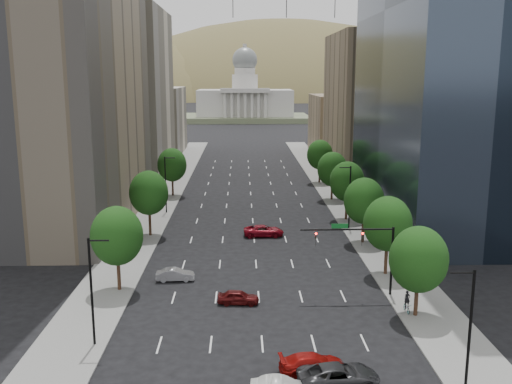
{
  "coord_description": "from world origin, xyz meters",
  "views": [
    {
      "loc": [
        -1.57,
        -22.98,
        21.39
      ],
      "look_at": [
        0.05,
        42.31,
        8.0
      ],
      "focal_mm": 40.21,
      "sensor_mm": 36.0,
      "label": 1
    }
  ],
  "objects": [
    {
      "name": "tree_left_2",
      "position": [
        -14.0,
        78.0,
        5.68
      ],
      "size": [
        5.2,
        5.2,
        8.68
      ],
      "color": "#382316",
      "rests_on": "ground"
    },
    {
      "name": "streetlight_ls",
      "position": [
        -13.44,
        20.0,
        4.84
      ],
      "size": [
        1.7,
        0.2,
        9.0
      ],
      "color": "black",
      "rests_on": "ground"
    },
    {
      "name": "tree_left_0",
      "position": [
        -14.0,
        32.0,
        5.75
      ],
      "size": [
        5.2,
        5.2,
        8.75
      ],
      "color": "#382316",
      "rests_on": "ground"
    },
    {
      "name": "cyclist",
      "position": [
        13.41,
        25.71,
        0.83
      ],
      "size": [
        0.63,
        1.55,
        2.02
      ],
      "rotation": [
        0.0,
        0.0,
        0.06
      ],
      "color": "black",
      "rests_on": "sidewalk_right"
    },
    {
      "name": "car_maroon",
      "position": [
        -1.98,
        28.34,
        0.67
      ],
      "size": [
        4.03,
        1.86,
        1.34
      ],
      "primitive_type": "imported",
      "rotation": [
        0.0,
        0.0,
        1.5
      ],
      "color": "#490C0C",
      "rests_on": "ground"
    },
    {
      "name": "tree_right_1",
      "position": [
        14.0,
        36.0,
        5.75
      ],
      "size": [
        5.2,
        5.2,
        8.75
      ],
      "color": "#382316",
      "rests_on": "ground"
    },
    {
      "name": "tree_right_2",
      "position": [
        14.0,
        48.0,
        5.6
      ],
      "size": [
        5.2,
        5.2,
        8.61
      ],
      "color": "#382316",
      "rests_on": "ground"
    },
    {
      "name": "foothills",
      "position": [
        34.67,
        599.39,
        -37.78
      ],
      "size": [
        720.0,
        413.0,
        263.0
      ],
      "color": "olive",
      "rests_on": "ground"
    },
    {
      "name": "streetlight_rn",
      "position": [
        13.44,
        55.0,
        4.84
      ],
      "size": [
        1.7,
        0.2,
        9.0
      ],
      "color": "black",
      "rests_on": "ground"
    },
    {
      "name": "streetlight_ln",
      "position": [
        -13.44,
        65.0,
        4.84
      ],
      "size": [
        1.7,
        0.2,
        9.0
      ],
      "color": "black",
      "rests_on": "ground"
    },
    {
      "name": "sidewalk_right",
      "position": [
        15.5,
        60.0,
        0.07
      ],
      "size": [
        6.0,
        200.0,
        0.15
      ],
      "primitive_type": "cube",
      "color": "slate",
      "rests_on": "ground"
    },
    {
      "name": "tree_right_0",
      "position": [
        14.0,
        25.0,
        5.39
      ],
      "size": [
        5.2,
        5.2,
        8.39
      ],
      "color": "#382316",
      "rests_on": "ground"
    },
    {
      "name": "streetlight_rs",
      "position": [
        13.44,
        12.0,
        4.84
      ],
      "size": [
        1.7,
        0.2,
        9.0
      ],
      "color": "black",
      "rests_on": "ground"
    },
    {
      "name": "capitol",
      "position": [
        0.0,
        249.71,
        8.58
      ],
      "size": [
        60.0,
        40.0,
        35.2
      ],
      "color": "#596647",
      "rests_on": "ground"
    },
    {
      "name": "midrise_cream_left",
      "position": [
        -25.0,
        103.0,
        17.5
      ],
      "size": [
        14.0,
        30.0,
        35.0
      ],
      "primitive_type": "cube",
      "color": "beige",
      "rests_on": "ground"
    },
    {
      "name": "tree_left_1",
      "position": [
        -14.0,
        52.0,
        5.96
      ],
      "size": [
        5.2,
        5.2,
        8.97
      ],
      "color": "#382316",
      "rests_on": "ground"
    },
    {
      "name": "car_silver",
      "position": [
        -8.69,
        34.77,
        0.66
      ],
      "size": [
        4.09,
        1.6,
        1.33
      ],
      "primitive_type": "imported",
      "rotation": [
        0.0,
        0.0,
        1.62
      ],
      "color": "#949499",
      "rests_on": "ground"
    },
    {
      "name": "filler_right",
      "position": [
        25.0,
        133.0,
        8.0
      ],
      "size": [
        14.0,
        26.0,
        16.0
      ],
      "primitive_type": "cube",
      "color": "#8C7759",
      "rests_on": "ground"
    },
    {
      "name": "traffic_signal",
      "position": [
        10.53,
        30.0,
        5.17
      ],
      "size": [
        9.12,
        0.4,
        7.38
      ],
      "color": "black",
      "rests_on": "ground"
    },
    {
      "name": "tower_glass_right",
      "position": [
        26.0,
        58.0,
        30.0
      ],
      "size": [
        16.0,
        38.0,
        60.0
      ],
      "primitive_type": "cube",
      "color": "black",
      "rests_on": "ground"
    },
    {
      "name": "car_dkgrey",
      "position": [
        5.1,
        13.44,
        0.8
      ],
      "size": [
        6.07,
        3.41,
        1.6
      ],
      "primitive_type": "imported",
      "rotation": [
        0.0,
        0.0,
        1.71
      ],
      "color": "#292A2C",
      "rests_on": "ground"
    },
    {
      "name": "parking_tan_right",
      "position": [
        25.0,
        100.0,
        15.0
      ],
      "size": [
        14.0,
        30.0,
        30.0
      ],
      "primitive_type": "cube",
      "color": "#8C7759",
      "rests_on": "ground"
    },
    {
      "name": "tree_right_4",
      "position": [
        14.0,
        74.0,
        5.46
      ],
      "size": [
        5.2,
        5.2,
        8.46
      ],
      "color": "#382316",
      "rests_on": "ground"
    },
    {
      "name": "filler_left",
      "position": [
        -25.0,
        136.0,
        9.0
      ],
      "size": [
        14.0,
        26.0,
        18.0
      ],
      "primitive_type": "cube",
      "color": "beige",
      "rests_on": "ground"
    },
    {
      "name": "sidewalk_left",
      "position": [
        -15.5,
        60.0,
        0.07
      ],
      "size": [
        6.0,
        200.0,
        0.15
      ],
      "primitive_type": "cube",
      "color": "slate",
      "rests_on": "ground"
    },
    {
      "name": "tree_right_5",
      "position": [
        14.0,
        90.0,
        5.75
      ],
      "size": [
        5.2,
        5.2,
        8.75
      ],
      "color": "#382316",
      "rests_on": "ground"
    },
    {
      "name": "car_red_near",
      "position": [
        3.5,
        15.37,
        0.71
      ],
      "size": [
        5.09,
        2.59,
        1.42
      ],
      "primitive_type": "imported",
      "rotation": [
        0.0,
        0.0,
        1.7
      ],
      "color": "#9A0E0B",
      "rests_on": "ground"
    },
    {
      "name": "car_red_far",
      "position": [
        1.32,
        51.58,
        0.75
      ],
      "size": [
        5.47,
        2.64,
        1.5
      ],
      "primitive_type": "imported",
      "rotation": [
        0.0,
        0.0,
        1.6
      ],
      "color": "maroon",
      "rests_on": "ground"
    },
    {
      "name": "tree_right_3",
      "position": [
        14.0,
        60.0,
        5.89
      ],
      "size": [
        5.2,
        5.2,
        8.89
      ],
      "color": "#382316",
      "rests_on": "ground"
    }
  ]
}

